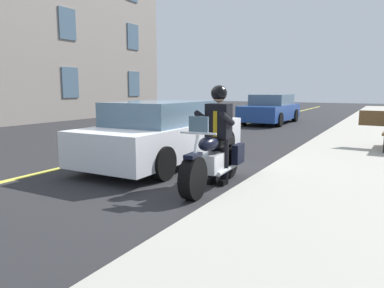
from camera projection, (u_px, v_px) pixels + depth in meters
ground_plane at (162, 171)px, 7.47m from camera, size 80.00×80.00×0.00m
lane_center_stripe at (90, 161)px, 8.43m from camera, size 60.00×0.16×0.01m
motorcycle_main at (214, 160)px, 6.23m from camera, size 2.22×0.68×1.26m
rider_main at (218, 126)px, 6.31m from camera, size 0.64×0.57×1.74m
car_silver at (271, 109)px, 17.64m from camera, size 4.60×1.92×1.40m
car_dark at (165, 133)px, 8.20m from camera, size 4.60×1.92×1.40m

